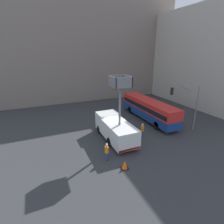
% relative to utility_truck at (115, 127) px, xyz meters
% --- Properties ---
extents(ground_plane, '(120.00, 120.00, 0.00)m').
position_rel_utility_truck_xyz_m(ground_plane, '(0.39, 0.84, -1.58)').
color(ground_plane, '#333335').
extents(building_backdrop_far, '(44.00, 10.00, 21.57)m').
position_rel_utility_truck_xyz_m(building_backdrop_far, '(0.39, 22.82, 9.21)').
color(building_backdrop_far, gray).
rests_on(building_backdrop_far, ground_plane).
extents(building_backdrop_side, '(10.00, 28.00, 17.44)m').
position_rel_utility_truck_xyz_m(building_backdrop_side, '(23.02, 5.93, 7.14)').
color(building_backdrop_side, '#BCB2A3').
rests_on(building_backdrop_side, ground_plane).
extents(utility_truck, '(2.57, 7.00, 7.62)m').
position_rel_utility_truck_xyz_m(utility_truck, '(0.00, 0.00, 0.00)').
color(utility_truck, silver).
rests_on(utility_truck, ground_plane).
extents(city_bus, '(2.45, 11.67, 3.04)m').
position_rel_utility_truck_xyz_m(city_bus, '(7.34, 4.00, 0.23)').
color(city_bus, navy).
rests_on(city_bus, ground_plane).
extents(traffic_light_pole, '(3.20, 2.95, 5.92)m').
position_rel_utility_truck_xyz_m(traffic_light_pole, '(9.68, -1.02, 2.44)').
color(traffic_light_pole, slate).
rests_on(traffic_light_pole, ground_plane).
extents(road_worker_near_truck, '(0.38, 0.38, 1.77)m').
position_rel_utility_truck_xyz_m(road_worker_near_truck, '(-2.44, -3.43, -0.69)').
color(road_worker_near_truck, navy).
rests_on(road_worker_near_truck, ground_plane).
extents(road_worker_directing, '(0.38, 0.38, 1.78)m').
position_rel_utility_truck_xyz_m(road_worker_directing, '(3.29, -0.72, -0.69)').
color(road_worker_directing, navy).
rests_on(road_worker_directing, ground_plane).
extents(traffic_cone_near_truck, '(0.66, 0.66, 0.76)m').
position_rel_utility_truck_xyz_m(traffic_cone_near_truck, '(-1.47, -5.27, -1.22)').
color(traffic_cone_near_truck, black).
rests_on(traffic_cone_near_truck, ground_plane).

